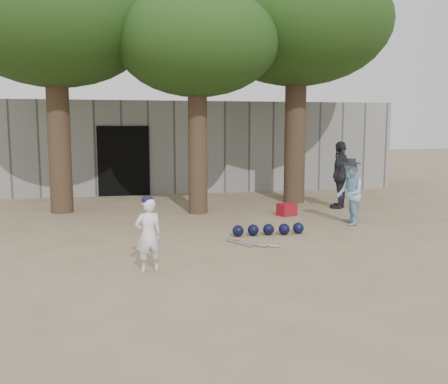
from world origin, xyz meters
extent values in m
plane|color=#937C5E|center=(0.00, 0.00, 0.00)|extent=(70.00, 70.00, 0.00)
imported|color=white|center=(-0.94, -0.75, 0.56)|extent=(0.46, 0.36, 1.13)
imported|color=#90C3DF|center=(3.67, 1.98, 0.71)|extent=(0.67, 0.79, 1.41)
imported|color=#222227|center=(4.45, 4.15, 0.90)|extent=(1.02, 1.08, 1.80)
cube|color=#A2151F|center=(2.68, 3.35, 0.15)|extent=(0.51, 0.46, 0.30)
cube|color=gray|center=(0.00, 8.00, 1.50)|extent=(16.00, 0.35, 3.00)
cube|color=black|center=(-1.20, 7.80, 1.10)|extent=(1.60, 0.08, 2.20)
cube|color=slate|center=(0.00, 10.50, 1.50)|extent=(16.00, 5.00, 3.00)
sphere|color=black|center=(0.95, 1.31, 0.12)|extent=(0.23, 0.23, 0.23)
sphere|color=black|center=(1.27, 1.33, 0.12)|extent=(0.23, 0.23, 0.23)
sphere|color=black|center=(1.59, 1.32, 0.12)|extent=(0.23, 0.23, 0.23)
sphere|color=black|center=(1.91, 1.29, 0.12)|extent=(0.23, 0.23, 0.23)
sphere|color=black|center=(2.23, 1.33, 0.12)|extent=(0.23, 0.23, 0.23)
cylinder|color=#B7B7BF|center=(0.82, 0.68, 0.03)|extent=(0.38, 0.67, 0.06)
cylinder|color=#B7B7BF|center=(1.00, 0.56, 0.03)|extent=(0.51, 0.58, 0.06)
cylinder|color=#B7B7BF|center=(1.18, 0.44, 0.03)|extent=(0.61, 0.47, 0.06)
cylinder|color=brown|center=(-2.80, 5.00, 2.75)|extent=(0.56, 0.56, 5.50)
ellipsoid|color=#284C19|center=(-2.80, 5.00, 4.70)|extent=(4.80, 4.80, 3.12)
cylinder|color=brown|center=(0.60, 4.20, 2.50)|extent=(0.48, 0.48, 5.00)
ellipsoid|color=#284C19|center=(0.60, 4.20, 4.20)|extent=(4.00, 4.00, 2.60)
cylinder|color=brown|center=(3.60, 5.40, 2.90)|extent=(0.60, 0.60, 5.80)
ellipsoid|color=#284C19|center=(3.60, 5.40, 5.00)|extent=(5.20, 5.20, 3.38)
camera|label=1|loc=(-1.34, -8.20, 2.20)|focal=40.00mm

